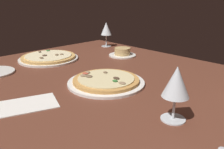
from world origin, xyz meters
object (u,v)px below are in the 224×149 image
(ramekin_on_saucer, at_px, (122,53))
(wine_glass_far, at_px, (106,29))
(pizza_main, at_px, (106,81))
(wine_glass_near, at_px, (176,84))
(pizza_side, at_px, (49,57))
(paper_menu, at_px, (28,105))

(ramekin_on_saucer, height_order, wine_glass_far, wine_glass_far)
(pizza_main, bearing_deg, wine_glass_near, -9.27)
(pizza_main, distance_m, ramekin_on_saucer, 0.47)
(pizza_main, distance_m, wine_glass_far, 0.74)
(ramekin_on_saucer, bearing_deg, wine_glass_near, -35.18)
(ramekin_on_saucer, bearing_deg, wine_glass_far, 156.81)
(wine_glass_near, bearing_deg, ramekin_on_saucer, 144.82)
(wine_glass_far, relative_size, wine_glass_near, 1.02)
(wine_glass_far, bearing_deg, pizza_side, -85.98)
(ramekin_on_saucer, distance_m, paper_menu, 0.74)
(pizza_side, relative_size, paper_menu, 1.74)
(pizza_side, bearing_deg, pizza_main, -2.70)
(wine_glass_far, height_order, paper_menu, wine_glass_far)
(pizza_side, bearing_deg, ramekin_on_saucer, 57.29)
(wine_glass_near, relative_size, paper_menu, 0.87)
(pizza_side, bearing_deg, wine_glass_near, -5.43)
(pizza_side, height_order, paper_menu, pizza_side)
(paper_menu, bearing_deg, pizza_side, 162.81)
(pizza_main, relative_size, wine_glass_near, 1.93)
(pizza_main, xyz_separation_m, wine_glass_near, (0.35, -0.06, 0.10))
(pizza_main, relative_size, paper_menu, 1.68)
(pizza_side, distance_m, wine_glass_far, 0.48)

